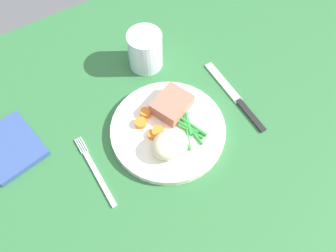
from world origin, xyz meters
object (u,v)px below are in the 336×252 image
at_px(dinner_plate, 168,130).
at_px(fork, 96,171).
at_px(meat_portion, 172,104).
at_px(water_glass, 145,52).
at_px(napkin, 10,147).
at_px(knife, 236,98).

relative_size(dinner_plate, fork, 1.41).
xyz_separation_m(meat_portion, water_glass, (0.02, 0.14, 0.01)).
bearing_deg(fork, napkin, 132.35).
relative_size(meat_portion, water_glass, 0.83).
distance_m(meat_portion, water_glass, 0.15).
bearing_deg(meat_portion, fork, -168.67).
distance_m(dinner_plate, meat_portion, 0.05).
distance_m(fork, water_glass, 0.29).
distance_m(meat_portion, napkin, 0.34).
bearing_deg(napkin, knife, -16.23).
bearing_deg(fork, knife, -0.56).
height_order(fork, knife, knife).
xyz_separation_m(fork, napkin, (-0.12, 0.13, 0.00)).
height_order(fork, water_glass, water_glass).
xyz_separation_m(dinner_plate, fork, (-0.17, -0.00, -0.01)).
height_order(knife, napkin, napkin).
bearing_deg(water_glass, meat_portion, -97.48).
xyz_separation_m(fork, water_glass, (0.22, 0.18, 0.04)).
bearing_deg(water_glass, fork, -139.60).
distance_m(fork, knife, 0.33).
bearing_deg(napkin, water_glass, 8.49).
relative_size(meat_portion, napkin, 0.58).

